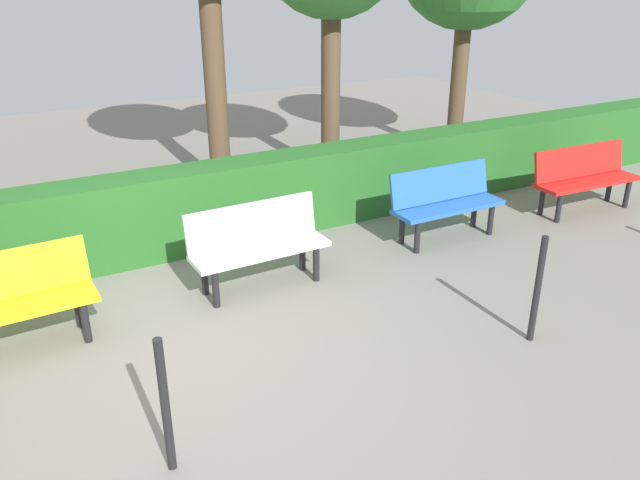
# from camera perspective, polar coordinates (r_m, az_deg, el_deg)

# --- Properties ---
(ground_plane) EXTENTS (21.52, 21.52, 0.00)m
(ground_plane) POSITION_cam_1_polar(r_m,az_deg,el_deg) (5.78, -12.20, -9.13)
(ground_plane) COLOR gray
(bench_red) EXTENTS (1.57, 0.54, 0.86)m
(bench_red) POSITION_cam_1_polar(r_m,az_deg,el_deg) (9.20, 22.71, 5.39)
(bench_red) COLOR red
(bench_red) RESTS_ON ground_plane
(bench_blue) EXTENTS (1.42, 0.47, 0.86)m
(bench_blue) POSITION_cam_1_polar(r_m,az_deg,el_deg) (7.74, 11.20, 3.56)
(bench_blue) COLOR blue
(bench_blue) RESTS_ON ground_plane
(bench_white) EXTENTS (1.43, 0.49, 0.86)m
(bench_white) POSITION_cam_1_polar(r_m,az_deg,el_deg) (6.46, -5.66, -0.19)
(bench_white) COLOR white
(bench_white) RESTS_ON ground_plane
(bench_yellow) EXTENTS (1.53, 0.53, 0.86)m
(bench_yellow) POSITION_cam_1_polar(r_m,az_deg,el_deg) (5.97, -26.86, -4.88)
(bench_yellow) COLOR yellow
(bench_yellow) RESTS_ON ground_plane
(hedge_row) EXTENTS (17.52, 0.54, 0.96)m
(hedge_row) POSITION_cam_1_polar(r_m,az_deg,el_deg) (7.54, -9.21, 3.18)
(hedge_row) COLOR #266023
(hedge_row) RESTS_ON ground_plane
(railing_post_mid) EXTENTS (0.06, 0.06, 1.00)m
(railing_post_mid) POSITION_cam_1_polar(r_m,az_deg,el_deg) (5.77, 18.99, -4.25)
(railing_post_mid) COLOR black
(railing_post_mid) RESTS_ON ground_plane
(railing_post_far) EXTENTS (0.06, 0.06, 1.00)m
(railing_post_far) POSITION_cam_1_polar(r_m,az_deg,el_deg) (4.26, -13.77, -14.34)
(railing_post_far) COLOR black
(railing_post_far) RESTS_ON ground_plane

